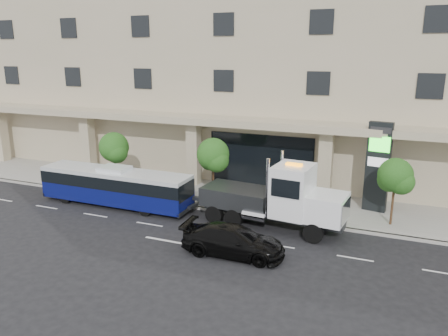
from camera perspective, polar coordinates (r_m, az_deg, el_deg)
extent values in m
plane|color=black|center=(26.48, -0.50, -7.45)|extent=(120.00, 120.00, 0.00)
cube|color=gray|center=(30.83, 3.06, -4.03)|extent=(120.00, 6.00, 0.15)
cube|color=gray|center=(28.18, 1.06, -5.87)|extent=(120.00, 0.30, 0.15)
cube|color=tan|center=(39.24, 8.45, 14.67)|extent=(60.00, 15.00, 20.00)
cube|color=tan|center=(31.25, 4.28, 5.91)|extent=(60.00, 2.80, 0.50)
cube|color=black|center=(32.96, 4.80, 0.96)|extent=(8.00, 0.12, 4.00)
cube|color=tan|center=(45.86, -27.12, 3.91)|extent=(0.90, 0.90, 4.90)
cube|color=tan|center=(38.93, -17.34, 3.18)|extent=(0.90, 0.90, 4.90)
cube|color=tan|center=(33.58, -3.96, 2.03)|extent=(0.90, 0.90, 4.90)
cube|color=tan|center=(30.66, 13.11, 0.41)|extent=(0.90, 0.90, 4.90)
cylinder|color=#422B19|center=(33.70, -14.00, -0.18)|extent=(0.14, 0.14, 2.80)
sphere|color=#203F12|center=(33.31, -14.18, 2.67)|extent=(2.20, 2.20, 2.20)
sphere|color=#203F12|center=(33.01, -13.86, 2.02)|extent=(1.65, 1.65, 1.65)
sphere|color=#203F12|center=(33.72, -14.36, 2.12)|extent=(1.54, 1.54, 1.54)
cylinder|color=#422B19|center=(29.80, -1.41, -1.57)|extent=(0.14, 0.14, 2.94)
sphere|color=#203F12|center=(29.34, -1.44, 1.82)|extent=(2.20, 2.20, 2.20)
sphere|color=#203F12|center=(29.11, -0.96, 1.03)|extent=(1.65, 1.65, 1.65)
sphere|color=#203F12|center=(29.74, -1.81, 1.16)|extent=(1.54, 1.54, 1.54)
cylinder|color=#422B19|center=(27.58, 21.16, -4.22)|extent=(0.14, 0.14, 2.73)
sphere|color=#203F12|center=(27.10, 21.49, -0.86)|extent=(2.00, 2.00, 2.00)
sphere|color=#203F12|center=(26.99, 22.16, -1.68)|extent=(1.50, 1.50, 1.50)
sphere|color=#203F12|center=(27.40, 20.79, -1.48)|extent=(1.40, 1.40, 1.40)
cylinder|color=black|center=(31.96, -20.04, -3.55)|extent=(0.89, 0.27, 0.89)
cylinder|color=black|center=(33.29, -17.91, -2.64)|extent=(0.89, 0.27, 0.89)
cylinder|color=black|center=(28.19, -10.26, -5.31)|extent=(0.89, 0.27, 0.89)
cylinder|color=black|center=(29.68, -8.33, -4.18)|extent=(0.89, 0.27, 0.89)
cube|color=#0A1053|center=(30.33, -13.91, -3.25)|extent=(10.71, 2.28, 1.07)
cube|color=black|center=(30.06, -14.02, -1.55)|extent=(10.71, 2.32, 0.80)
cube|color=silver|center=(29.92, -14.09, -0.57)|extent=(10.71, 2.28, 0.27)
cube|color=silver|center=(29.85, -14.12, -0.08)|extent=(1.97, 1.44, 0.27)
cube|color=#2D3033|center=(33.77, -21.17, -2.77)|extent=(0.15, 2.23, 0.27)
cube|color=#2D3033|center=(27.80, -4.93, -5.51)|extent=(0.15, 2.23, 0.27)
cube|color=#2D3033|center=(26.09, 6.20, -5.99)|extent=(8.63, 1.85, 0.40)
cube|color=white|center=(24.84, 13.32, -5.06)|extent=(2.24, 2.51, 1.51)
cube|color=silver|center=(24.64, 15.60, -5.38)|extent=(0.28, 2.01, 1.21)
cube|color=white|center=(25.14, 8.98, -2.89)|extent=(2.26, 2.71, 2.92)
cube|color=black|center=(24.74, 11.12, -2.18)|extent=(0.32, 2.22, 1.21)
cylinder|color=silver|center=(24.44, 5.69, -2.68)|extent=(0.20, 0.20, 3.43)
cylinder|color=silver|center=(26.42, 7.51, -1.38)|extent=(0.20, 0.20, 3.43)
cube|color=#2D3033|center=(26.65, 1.90, -3.72)|extent=(4.45, 2.83, 1.11)
cube|color=#2D3033|center=(27.92, -2.59, -4.16)|extent=(1.63, 0.44, 0.22)
cube|color=#2D3033|center=(28.35, -3.64, -4.74)|extent=(0.43, 1.83, 0.18)
cube|color=orange|center=(24.73, 9.12, 0.45)|extent=(0.94, 0.44, 0.14)
cylinder|color=black|center=(24.42, 11.59, -8.36)|extent=(1.14, 0.43, 1.11)
cylinder|color=black|center=(26.32, 12.91, -6.69)|extent=(1.14, 0.43, 1.11)
cylinder|color=black|center=(26.02, 1.26, -6.56)|extent=(1.14, 0.43, 1.11)
cylinder|color=black|center=(27.81, 3.22, -5.13)|extent=(1.14, 0.43, 1.11)
cylinder|color=black|center=(26.59, -1.28, -6.08)|extent=(1.14, 0.43, 1.11)
cylinder|color=black|center=(28.34, 0.80, -4.72)|extent=(1.14, 0.43, 1.11)
imported|color=black|center=(22.59, 1.20, -9.42)|extent=(5.39, 2.33, 1.55)
cube|color=black|center=(29.21, 19.42, 0.10)|extent=(1.50, 0.73, 5.77)
cube|color=#24CF22|center=(28.61, 19.66, 2.95)|extent=(1.24, 0.28, 0.96)
cube|color=silver|center=(28.86, 19.46, 0.71)|extent=(1.24, 0.28, 0.58)
cube|color=#262628|center=(28.46, 19.81, 4.65)|extent=(1.24, 0.28, 0.38)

